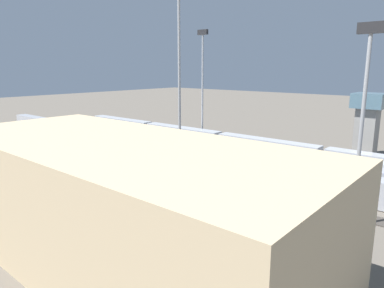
# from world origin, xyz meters

# --- Properties ---
(ground_plane) EXTENTS (400.00, 400.00, 0.00)m
(ground_plane) POSITION_xyz_m (0.00, 0.00, 0.00)
(ground_plane) COLOR #60594F
(track_bed_0) EXTENTS (140.00, 2.80, 0.12)m
(track_bed_0) POSITION_xyz_m (0.00, -10.00, 0.06)
(track_bed_0) COLOR #3D3833
(track_bed_0) RESTS_ON ground_plane
(track_bed_1) EXTENTS (140.00, 2.80, 0.12)m
(track_bed_1) POSITION_xyz_m (0.00, -5.00, 0.06)
(track_bed_1) COLOR #4C443D
(track_bed_1) RESTS_ON ground_plane
(track_bed_2) EXTENTS (140.00, 2.80, 0.12)m
(track_bed_2) POSITION_xyz_m (0.00, 0.00, 0.06)
(track_bed_2) COLOR #3D3833
(track_bed_2) RESTS_ON ground_plane
(track_bed_3) EXTENTS (140.00, 2.80, 0.12)m
(track_bed_3) POSITION_xyz_m (0.00, 5.00, 0.06)
(track_bed_3) COLOR #4C443D
(track_bed_3) RESTS_ON ground_plane
(track_bed_4) EXTENTS (140.00, 2.80, 0.12)m
(track_bed_4) POSITION_xyz_m (0.00, 10.00, 0.06)
(track_bed_4) COLOR #3D3833
(track_bed_4) RESTS_ON ground_plane
(train_on_track_1) EXTENTS (114.80, 3.00, 4.40)m
(train_on_track_1) POSITION_xyz_m (-4.62, -5.00, 2.08)
(train_on_track_1) COLOR #285193
(train_on_track_1) RESTS_ON ground_plane
(train_on_track_3) EXTENTS (139.00, 3.00, 4.40)m
(train_on_track_3) POSITION_xyz_m (4.34, 5.00, 2.07)
(train_on_track_3) COLOR #285193
(train_on_track_3) RESTS_ON ground_plane
(train_on_track_0) EXTENTS (114.80, 3.06, 4.40)m
(train_on_track_0) POSITION_xyz_m (-3.93, -10.00, 2.05)
(train_on_track_0) COLOR #1E6B9E
(train_on_track_0) RESTS_ON ground_plane
(train_on_track_2) EXTENTS (119.80, 3.00, 3.80)m
(train_on_track_2) POSITION_xyz_m (0.58, 0.00, 2.02)
(train_on_track_2) COLOR #A8AAB2
(train_on_track_2) RESTS_ON ground_plane
(light_mast_0) EXTENTS (2.80, 0.70, 27.62)m
(light_mast_0) POSITION_xyz_m (13.75, -12.84, 17.56)
(light_mast_0) COLOR #9EA0A5
(light_mast_0) RESTS_ON ground_plane
(light_mast_1) EXTENTS (2.80, 0.70, 23.45)m
(light_mast_1) POSITION_xyz_m (-30.70, 13.66, 15.26)
(light_mast_1) COLOR #9EA0A5
(light_mast_1) RESTS_ON ground_plane
(light_mast_3) EXTENTS (2.80, 0.70, 30.78)m
(light_mast_3) POSITION_xyz_m (-1.74, 12.47, 19.27)
(light_mast_3) COLOR #9EA0A5
(light_mast_3) RESTS_ON ground_plane
(maintenance_shed) EXTENTS (40.96, 17.34, 11.94)m
(maintenance_shed) POSITION_xyz_m (-15.58, 36.05, 5.97)
(maintenance_shed) COLOR tan
(maintenance_shed) RESTS_ON ground_plane
(control_tower) EXTENTS (6.00, 6.00, 13.64)m
(control_tower) POSITION_xyz_m (-22.17, -22.58, 7.97)
(control_tower) COLOR gray
(control_tower) RESTS_ON ground_plane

